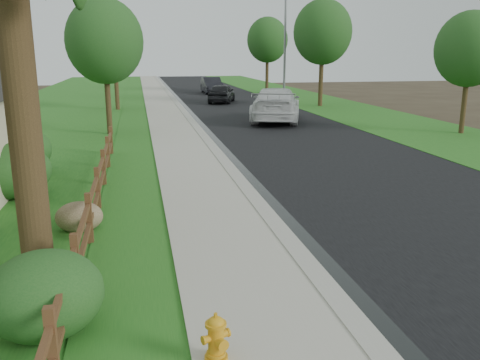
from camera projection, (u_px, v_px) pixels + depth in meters
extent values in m
cube|color=black|center=(229.00, 102.00, 40.36)|extent=(8.00, 90.00, 0.02)
cube|color=#98978A|center=(176.00, 102.00, 39.55)|extent=(0.40, 90.00, 0.12)
cube|color=black|center=(181.00, 103.00, 39.62)|extent=(0.50, 90.00, 0.00)
cube|color=#A8A693|center=(159.00, 103.00, 39.30)|extent=(2.20, 90.00, 0.10)
cube|color=#1F5D1A|center=(134.00, 103.00, 38.95)|extent=(1.60, 90.00, 0.06)
cube|color=#1F5D1A|center=(64.00, 105.00, 37.96)|extent=(9.00, 90.00, 0.04)
cube|color=#1F5D1A|center=(312.00, 100.00, 41.66)|extent=(6.00, 90.00, 0.04)
cube|color=#483118|center=(53.00, 351.00, 5.77)|extent=(0.12, 0.12, 1.10)
cube|color=#483118|center=(76.00, 266.00, 8.05)|extent=(0.12, 0.12, 1.10)
cube|color=#483118|center=(89.00, 219.00, 10.33)|extent=(0.12, 0.12, 1.10)
cube|color=#483118|center=(98.00, 189.00, 12.61)|extent=(0.12, 0.12, 1.10)
cube|color=#483118|center=(104.00, 168.00, 14.89)|extent=(0.12, 0.12, 1.10)
cube|color=#483118|center=(108.00, 153.00, 17.18)|extent=(0.12, 0.12, 1.10)
cube|color=#483118|center=(111.00, 141.00, 19.46)|extent=(0.12, 0.12, 1.10)
cube|color=#483118|center=(67.00, 308.00, 6.93)|extent=(0.08, 2.35, 0.10)
cube|color=#483118|center=(64.00, 282.00, 6.83)|extent=(0.08, 2.35, 0.10)
cube|color=#483118|center=(84.00, 245.00, 9.21)|extent=(0.08, 2.35, 0.10)
cube|color=#483118|center=(82.00, 224.00, 9.12)|extent=(0.08, 2.35, 0.10)
cube|color=#483118|center=(94.00, 207.00, 11.50)|extent=(0.08, 2.35, 0.10)
cube|color=#483118|center=(93.00, 190.00, 11.40)|extent=(0.08, 2.35, 0.10)
cube|color=#483118|center=(101.00, 181.00, 13.78)|extent=(0.08, 2.35, 0.10)
cube|color=#483118|center=(100.00, 167.00, 13.68)|extent=(0.08, 2.35, 0.10)
cube|color=#483118|center=(106.00, 163.00, 16.06)|extent=(0.08, 2.35, 0.10)
cube|color=#483118|center=(105.00, 150.00, 15.96)|extent=(0.08, 2.35, 0.10)
cube|color=#483118|center=(110.00, 149.00, 18.34)|extent=(0.08, 2.35, 0.10)
cube|color=#483118|center=(109.00, 138.00, 18.24)|extent=(0.08, 2.35, 0.10)
cylinder|color=#382917|center=(24.00, 124.00, 8.04)|extent=(0.52, 0.52, 5.50)
cylinder|color=orange|center=(216.00, 357.00, 6.37)|extent=(0.30, 0.30, 0.05)
cylinder|color=orange|center=(216.00, 341.00, 6.32)|extent=(0.20, 0.20, 0.45)
cylinder|color=orange|center=(216.00, 353.00, 6.36)|extent=(0.24, 0.24, 0.04)
cylinder|color=orange|center=(216.00, 324.00, 6.26)|extent=(0.27, 0.27, 0.04)
ellipsoid|color=orange|center=(216.00, 323.00, 6.26)|extent=(0.22, 0.22, 0.16)
cylinder|color=orange|center=(216.00, 315.00, 6.23)|extent=(0.05, 0.05, 0.06)
cylinder|color=orange|center=(221.00, 344.00, 6.20)|extent=(0.16, 0.14, 0.13)
cylinder|color=orange|center=(205.00, 340.00, 6.22)|extent=(0.14, 0.14, 0.10)
cylinder|color=orange|center=(226.00, 333.00, 6.38)|extent=(0.14, 0.14, 0.10)
imported|color=silver|center=(276.00, 104.00, 28.87)|extent=(4.51, 7.03, 1.90)
imported|color=black|center=(222.00, 93.00, 39.58)|extent=(2.95, 4.63, 1.47)
imported|color=black|center=(212.00, 85.00, 48.51)|extent=(1.66, 4.65, 1.53)
cylinder|color=gray|center=(285.00, 45.00, 38.72)|extent=(0.17, 0.17, 8.73)
ellipsoid|color=brown|center=(79.00, 217.00, 11.13)|extent=(1.10, 0.88, 0.68)
ellipsoid|color=#1D4B1B|center=(45.00, 295.00, 6.99)|extent=(1.91, 1.91, 1.21)
ellipsoid|color=#1D4B1B|center=(11.00, 171.00, 13.63)|extent=(2.54, 2.54, 1.49)
ellipsoid|color=#1D4B1B|center=(13.00, 151.00, 16.16)|extent=(2.39, 2.39, 1.61)
cylinder|color=#382917|center=(108.00, 95.00, 23.96)|extent=(0.26, 0.26, 3.81)
ellipsoid|color=#1D4B1B|center=(104.00, 41.00, 23.36)|extent=(3.56, 3.56, 3.92)
cylinder|color=#382917|center=(465.00, 98.00, 24.24)|extent=(0.24, 0.24, 3.50)
ellipsoid|color=#1D4B1B|center=(470.00, 49.00, 23.69)|extent=(3.20, 3.20, 3.52)
cylinder|color=#382917|center=(116.00, 80.00, 34.30)|extent=(0.28, 0.28, 4.11)
ellipsoid|color=#1D4B1B|center=(114.00, 39.00, 33.65)|extent=(3.79, 3.79, 4.17)
cylinder|color=#382917|center=(321.00, 74.00, 36.63)|extent=(0.31, 0.31, 4.58)
ellipsoid|color=#1D4B1B|center=(323.00, 32.00, 35.91)|extent=(4.15, 4.15, 4.56)
cylinder|color=#382917|center=(267.00, 70.00, 48.62)|extent=(0.30, 0.30, 4.36)
ellipsoid|color=#1D4B1B|center=(267.00, 40.00, 47.93)|extent=(3.85, 3.85, 4.24)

